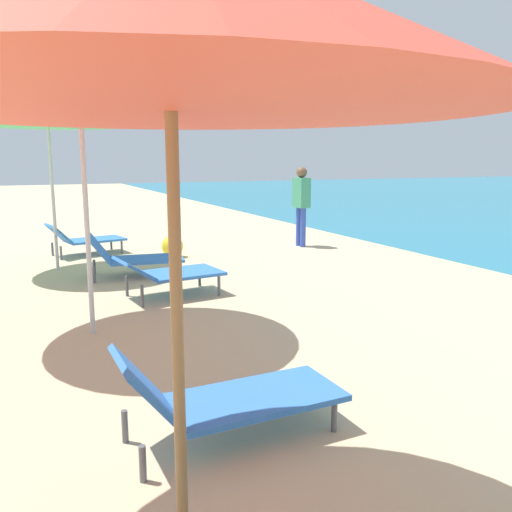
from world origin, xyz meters
name	(u,v)px	position (x,y,z in m)	size (l,w,h in m)	color
umbrella_second	(168,18)	(-0.67, 3.53, 2.23)	(2.48, 2.48, 2.61)	olive
lounger_second_shoreside	(225,396)	(-0.12, 4.48, 0.29)	(1.44, 0.59, 0.64)	blue
umbrella_third	(79,82)	(-0.61, 6.95, 2.45)	(2.40, 2.40, 2.82)	silver
lounger_third_shoreside	(169,272)	(0.48, 8.05, 0.32)	(1.37, 0.84, 0.54)	blue
umbrella_farthest	(47,106)	(-0.71, 10.34, 2.52)	(2.24, 2.24, 2.88)	silver
lounger_farthest_shoreside	(85,238)	(-0.15, 11.61, 0.31)	(1.42, 0.89, 0.61)	blue
lounger_farthest_inland	(133,256)	(0.29, 9.42, 0.31)	(1.44, 0.85, 0.65)	blue
person_walking_far	(301,199)	(3.93, 10.83, 0.96)	(0.23, 0.37, 1.58)	#334CB2
beach_ball	(172,246)	(1.25, 10.72, 0.19)	(0.39, 0.39, 0.39)	yellow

